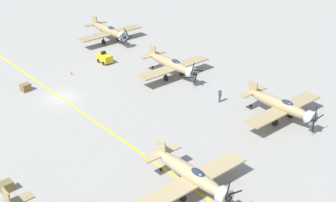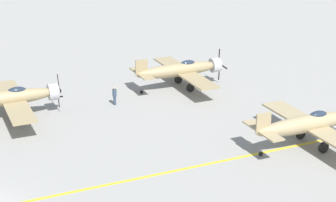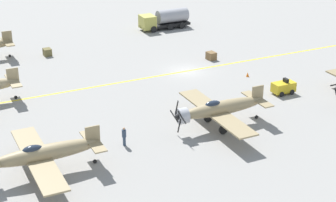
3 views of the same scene
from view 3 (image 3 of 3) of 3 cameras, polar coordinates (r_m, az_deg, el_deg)
name	(u,v)px [view 3 (image 3 of 3)]	position (r m, az deg, el deg)	size (l,w,h in m)	color
ground_plane	(186,71)	(70.92, 1.84, 3.04)	(400.00, 400.00, 0.00)	gray
taxiway_stripe	(186,71)	(70.92, 1.84, 3.05)	(0.30, 160.00, 0.01)	yellow
airplane_far_left	(42,154)	(48.23, -12.70, -5.29)	(12.00, 9.98, 3.80)	#9D8960
airplane_mid_left	(219,109)	(55.56, 5.20, -0.78)	(12.00, 9.98, 3.73)	#9D8960
fuel_tanker	(164,19)	(88.80, -0.36, 8.31)	(2.67, 8.00, 2.98)	black
tow_tractor	(283,87)	(65.14, 11.65, 1.39)	(1.57, 2.60, 1.79)	gold
ground_crew_walking	(124,136)	(52.41, -4.48, -3.53)	(0.41, 0.41, 1.86)	#334256
supply_crate_by_tanker	(211,56)	(75.17, 4.41, 4.60)	(1.23, 1.03, 1.03)	brown
supply_crate_mid_lane	(47,52)	(78.18, -12.16, 4.87)	(1.20, 1.00, 1.00)	brown
traffic_cone	(248,74)	(69.72, 8.09, 2.68)	(0.36, 0.36, 0.55)	orange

